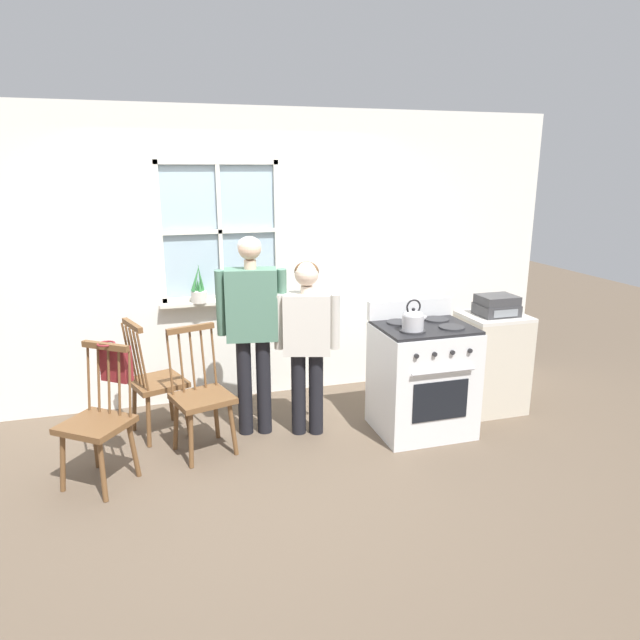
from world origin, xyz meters
TOP-DOWN VIEW (x-y plane):
  - ground_plane at (0.00, 0.00)m, footprint 16.00×16.00m
  - wall_back at (0.01, 1.40)m, footprint 6.40×0.16m
  - chair_by_window at (-1.18, 0.06)m, footprint 0.58×0.57m
  - chair_near_wall at (-0.78, 0.74)m, footprint 0.52×0.53m
  - chair_center_cluster at (-0.45, 0.32)m, footprint 0.52×0.51m
  - person_elderly_left at (0.00, 0.53)m, footprint 0.57×0.27m
  - person_teen_center at (0.42, 0.40)m, footprint 0.54×0.31m
  - stove at (1.36, 0.18)m, footprint 0.76×0.68m
  - kettle at (1.19, 0.05)m, footprint 0.21×0.17m
  - potted_plant at (-0.35, 1.31)m, footprint 0.14×0.14m
  - handbag at (-1.04, 0.24)m, footprint 0.25×0.25m
  - side_counter at (2.17, 0.41)m, footprint 0.55×0.50m
  - stereo at (2.17, 0.39)m, footprint 0.34×0.29m

SIDE VIEW (x-z plane):
  - ground_plane at x=0.00m, z-range 0.00..0.00m
  - side_counter at x=2.17m, z-range 0.00..0.90m
  - chair_by_window at x=-1.18m, z-range -0.04..0.95m
  - chair_near_wall at x=-0.78m, z-range -0.04..0.95m
  - chair_center_cluster at x=-0.45m, z-range -0.04..0.95m
  - stove at x=1.36m, z-range -0.07..1.01m
  - handbag at x=-1.04m, z-range 0.67..0.98m
  - person_teen_center at x=0.42m, z-range 0.14..1.60m
  - stereo at x=2.17m, z-range 0.90..1.08m
  - person_elderly_left at x=0.00m, z-range 0.16..1.82m
  - kettle at x=1.19m, z-range 0.90..1.15m
  - potted_plant at x=-0.35m, z-range 0.90..1.26m
  - wall_back at x=0.01m, z-range -0.02..2.68m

